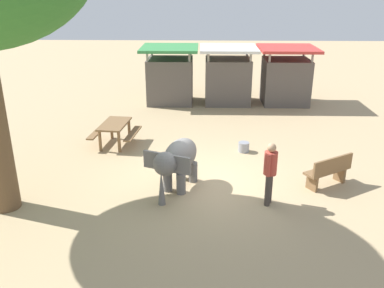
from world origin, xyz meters
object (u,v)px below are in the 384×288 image
(market_stall_green, at_px, (170,78))
(person_handler, at_px, (270,169))
(wooden_bench, at_px, (329,170))
(market_stall_red, at_px, (286,78))
(feed_bucket, at_px, (244,147))
(picnic_table_near, at_px, (115,129))
(market_stall_white, at_px, (228,78))
(elephant, at_px, (177,160))

(market_stall_green, bearing_deg, person_handler, -71.48)
(wooden_bench, xyz_separation_m, market_stall_red, (0.31, 8.35, 0.67))
(feed_bucket, bearing_deg, picnic_table_near, 173.56)
(person_handler, distance_m, feed_bucket, 3.52)
(wooden_bench, xyz_separation_m, market_stall_white, (-2.29, 8.35, 0.67))
(elephant, bearing_deg, market_stall_red, 175.41)
(market_stall_red, bearing_deg, elephant, -116.90)
(person_handler, xyz_separation_m, feed_bucket, (-0.30, 3.41, -0.79))
(elephant, height_order, wooden_bench, elephant)
(market_stall_white, relative_size, market_stall_red, 1.00)
(market_stall_red, bearing_deg, feed_bucket, -111.72)
(market_stall_red, distance_m, feed_bucket, 6.47)
(wooden_bench, xyz_separation_m, market_stall_green, (-4.89, 8.35, 0.67))
(picnic_table_near, height_order, market_stall_green, market_stall_green)
(person_handler, bearing_deg, picnic_table_near, -17.85)
(market_stall_green, distance_m, feed_bucket, 6.65)
(elephant, bearing_deg, market_stall_green, -152.19)
(person_handler, bearing_deg, market_stall_green, -49.03)
(wooden_bench, bearing_deg, market_stall_red, 56.08)
(market_stall_green, distance_m, market_stall_white, 2.60)
(person_handler, height_order, market_stall_red, market_stall_red)
(market_stall_white, bearing_deg, feed_bucket, -87.73)
(picnic_table_near, distance_m, market_stall_red, 8.63)
(person_handler, distance_m, picnic_table_near, 6.04)
(elephant, distance_m, wooden_bench, 4.08)
(market_stall_red, bearing_deg, wooden_bench, -92.14)
(market_stall_red, height_order, feed_bucket, market_stall_red)
(elephant, relative_size, feed_bucket, 5.27)
(market_stall_green, bearing_deg, feed_bucket, -64.47)
(picnic_table_near, bearing_deg, elephant, -137.98)
(elephant, xyz_separation_m, feed_bucket, (2.01, 2.68, -0.69))
(market_stall_white, bearing_deg, market_stall_red, 0.00)
(market_stall_white, height_order, market_stall_red, same)
(wooden_bench, distance_m, market_stall_white, 8.69)
(picnic_table_near, bearing_deg, market_stall_red, -44.67)
(elephant, xyz_separation_m, picnic_table_near, (-2.30, 3.16, -0.26))
(person_handler, relative_size, market_stall_white, 0.64)
(person_handler, bearing_deg, feed_bucket, -62.57)
(elephant, distance_m, market_stall_red, 9.66)
(wooden_bench, relative_size, feed_bucket, 3.89)
(person_handler, height_order, wooden_bench, person_handler)
(market_stall_white, distance_m, feed_bucket, 6.02)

